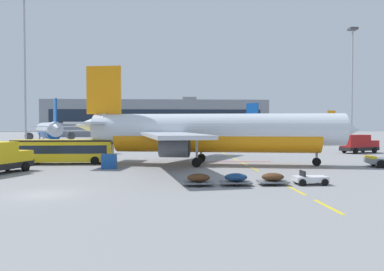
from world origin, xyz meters
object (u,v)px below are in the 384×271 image
at_px(airliner_mid_left, 221,130).
at_px(catering_truck, 358,143).
at_px(apron_shuttle_bus, 64,150).
at_px(apron_light_mast_far, 352,73).
at_px(airliner_foreground, 211,132).
at_px(uld_cargo_container, 109,161).
at_px(airliner_far_right, 306,130).
at_px(apron_light_mast_near, 25,56).
at_px(baggage_train, 255,179).
at_px(airliner_far_center, 49,130).

relative_size(airliner_mid_left, catering_truck, 3.64).
height_order(apron_shuttle_bus, apron_light_mast_far, apron_light_mast_far).
height_order(airliner_foreground, uld_cargo_container, airliner_foreground).
bearing_deg(airliner_far_right, apron_light_mast_far, -96.55).
distance_m(airliner_far_right, apron_light_mast_near, 88.80).
bearing_deg(apron_light_mast_far, airliner_foreground, -134.59).
height_order(uld_cargo_container, apron_light_mast_far, apron_light_mast_far).
bearing_deg(airliner_mid_left, catering_truck, -66.70).
distance_m(baggage_train, apron_light_mast_near, 58.87).
xyz_separation_m(airliner_mid_left, baggage_train, (-7.66, -74.43, -2.85)).
bearing_deg(catering_truck, baggage_train, -128.19).
relative_size(airliner_far_right, baggage_train, 2.35).
height_order(apron_shuttle_bus, apron_light_mast_near, apron_light_mast_near).
bearing_deg(catering_truck, airliner_mid_left, 113.30).
relative_size(airliner_far_center, apron_light_mast_near, 1.00).
bearing_deg(airliner_foreground, apron_light_mast_near, 138.62).
bearing_deg(apron_shuttle_bus, baggage_train, -41.68).
distance_m(catering_truck, apron_light_mast_far, 25.97).
bearing_deg(apron_light_mast_near, airliner_foreground, -41.38).
height_order(airliner_foreground, apron_light_mast_near, apron_light_mast_near).
height_order(airliner_far_center, airliner_far_right, airliner_far_center).
height_order(airliner_far_center, apron_light_mast_far, apron_light_mast_far).
relative_size(catering_truck, apron_light_mast_near, 0.25).
bearing_deg(catering_truck, apron_shuttle_bus, -161.94).
distance_m(apron_shuttle_bus, baggage_train, 26.72).
bearing_deg(apron_light_mast_near, airliner_far_right, 33.07).
xyz_separation_m(airliner_far_center, apron_shuttle_bus, (17.44, -49.45, -1.74)).
height_order(airliner_mid_left, apron_light_mast_near, apron_light_mast_near).
bearing_deg(baggage_train, airliner_far_center, 119.08).
height_order(airliner_foreground, airliner_far_center, airliner_foreground).
xyz_separation_m(airliner_far_center, apron_light_mast_near, (2.87, -22.81, 14.54)).
xyz_separation_m(catering_truck, uld_cargo_container, (-39.15, -20.27, -0.85)).
bearing_deg(uld_cargo_container, apron_shuttle_bus, 140.05).
height_order(airliner_mid_left, airliner_far_center, airliner_far_center).
distance_m(apron_light_mast_near, apron_light_mast_far, 69.24).
xyz_separation_m(airliner_foreground, airliner_far_right, (40.67, 76.57, -0.77)).
height_order(airliner_far_center, uld_cargo_container, airliner_far_center).
distance_m(baggage_train, uld_cargo_container, 18.29).
bearing_deg(airliner_far_center, uld_cargo_container, -66.47).
xyz_separation_m(baggage_train, apron_light_mast_far, (34.28, 52.18, 15.87)).
distance_m(airliner_far_right, apron_shuttle_bus, 94.85).
bearing_deg(airliner_mid_left, apron_light_mast_near, -144.52).
xyz_separation_m(airliner_foreground, airliner_mid_left, (9.46, 58.85, -0.57)).
distance_m(airliner_far_center, airliner_far_right, 80.22).
height_order(airliner_foreground, apron_light_mast_far, apron_light_mast_far).
relative_size(airliner_foreground, apron_light_mast_near, 1.17).
bearing_deg(apron_shuttle_bus, airliner_foreground, -6.82).
bearing_deg(airliner_far_right, airliner_mid_left, -150.41).
distance_m(catering_truck, apron_light_mast_near, 63.45).
height_order(baggage_train, apron_light_mast_near, apron_light_mast_near).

